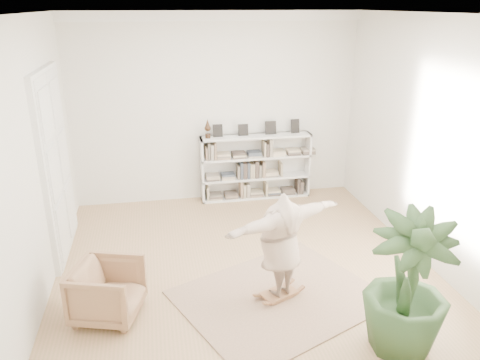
# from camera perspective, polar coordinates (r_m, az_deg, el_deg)

# --- Properties ---
(floor) EXTENTS (6.00, 6.00, 0.00)m
(floor) POSITION_cam_1_polar(r_m,az_deg,el_deg) (7.01, 0.86, -11.27)
(floor) COLOR #A28353
(floor) RESTS_ON ground
(room_shell) EXTENTS (6.00, 6.00, 6.00)m
(room_shell) POSITION_cam_1_polar(r_m,az_deg,el_deg) (8.85, -3.06, 19.37)
(room_shell) COLOR silver
(room_shell) RESTS_ON floor
(doors) EXTENTS (0.09, 1.78, 2.92)m
(doors) POSITION_cam_1_polar(r_m,az_deg,el_deg) (7.63, -21.47, 1.60)
(doors) COLOR white
(doors) RESTS_ON floor
(bookshelf) EXTENTS (2.20, 0.35, 1.64)m
(bookshelf) POSITION_cam_1_polar(r_m,az_deg,el_deg) (9.38, 1.89, 1.55)
(bookshelf) COLOR silver
(bookshelf) RESTS_ON floor
(armchair) EXTENTS (0.99, 0.98, 0.73)m
(armchair) POSITION_cam_1_polar(r_m,az_deg,el_deg) (6.20, -15.83, -12.89)
(armchair) COLOR tan
(armchair) RESTS_ON floor
(rug) EXTENTS (3.09, 2.83, 0.02)m
(rug) POSITION_cam_1_polar(r_m,az_deg,el_deg) (6.51, 4.77, -14.02)
(rug) COLOR tan
(rug) RESTS_ON floor
(rocker_board) EXTENTS (0.55, 0.45, 0.10)m
(rocker_board) POSITION_cam_1_polar(r_m,az_deg,el_deg) (6.48, 4.78, -13.61)
(rocker_board) COLOR brown
(rocker_board) RESTS_ON rug
(person) EXTENTS (1.82, 1.15, 1.44)m
(person) POSITION_cam_1_polar(r_m,az_deg,el_deg) (6.08, 5.00, -7.56)
(person) COLOR tan
(person) RESTS_ON rocker_board
(houseplant) EXTENTS (1.20, 1.20, 1.67)m
(houseplant) POSITION_cam_1_polar(r_m,az_deg,el_deg) (5.54, 19.75, -11.99)
(houseplant) COLOR #2D4B25
(houseplant) RESTS_ON floor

